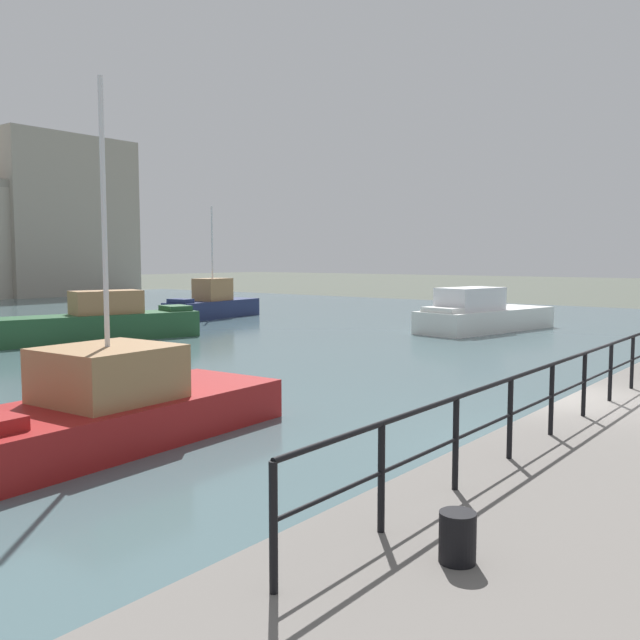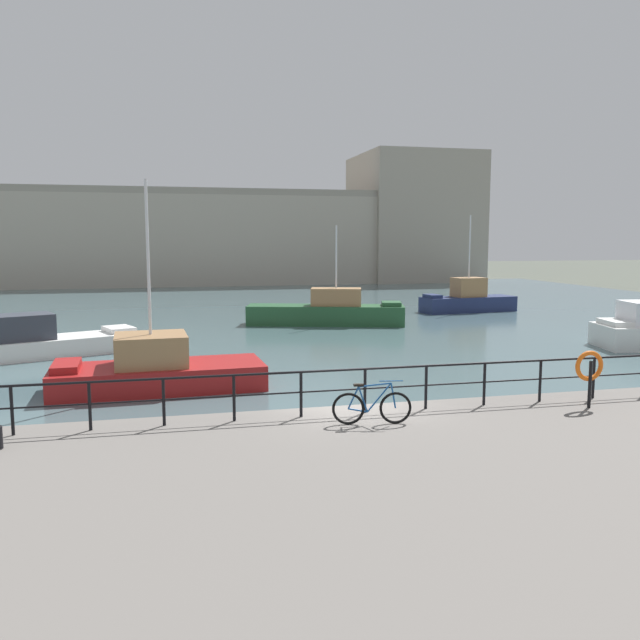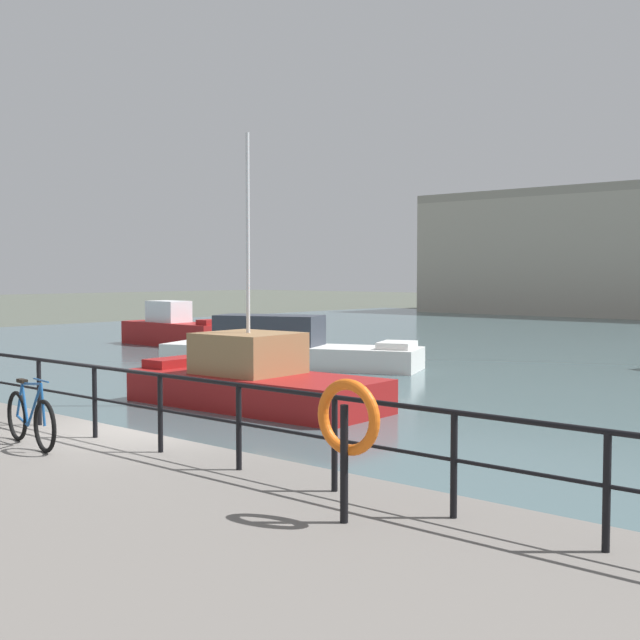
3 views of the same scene
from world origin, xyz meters
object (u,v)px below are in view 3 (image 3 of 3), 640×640
Objects in this scene: moored_red_daysailer at (252,380)px; life_ring_stand at (348,422)px; moored_white_yacht at (286,348)px; moored_blue_motorboat at (175,330)px; parked_bicycle at (30,419)px.

moored_red_daysailer is 13.64m from life_ring_stand.
moored_blue_motorboat is at bearing 141.02° from moored_white_yacht.
moored_white_yacht is 19.34m from parked_bicycle.
life_ring_stand is at bearing -35.55° from moored_blue_motorboat.
moored_red_daysailer is 10.19m from parked_bicycle.
moored_blue_motorboat is at bearing 143.88° from life_ring_stand.
parked_bicycle is at bearing -79.19° from moored_white_yacht.
life_ring_stand is (10.34, -8.79, 1.32)m from moored_red_daysailer.
moored_red_daysailer is 19.07m from moored_blue_motorboat.
parked_bicycle is (4.78, -8.96, 0.74)m from moored_red_daysailer.
moored_white_yacht is 7.03× the size of life_ring_stand.
moored_red_daysailer is 4.06× the size of parked_bicycle.
moored_white_yacht is at bearing -54.75° from moored_red_daysailer.
moored_red_daysailer is at bearing 139.64° from life_ring_stand.
moored_red_daysailer reaches higher than life_ring_stand.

